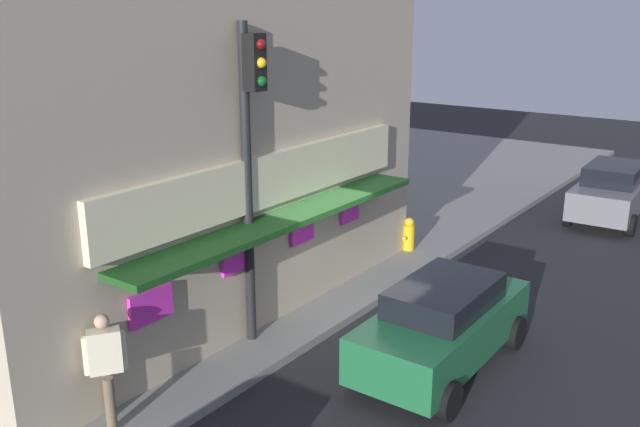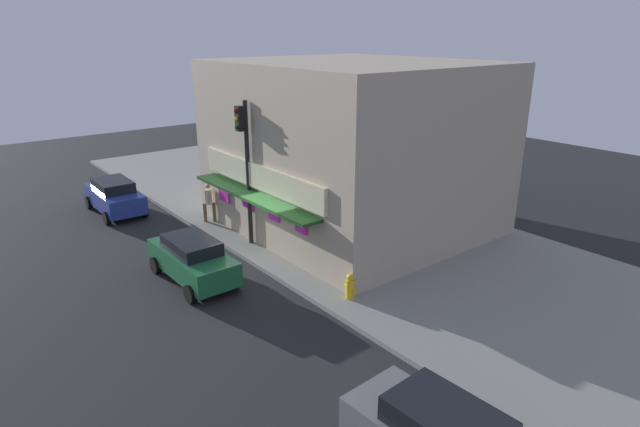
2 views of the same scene
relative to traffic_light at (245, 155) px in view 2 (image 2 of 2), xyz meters
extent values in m
plane|color=#232326|center=(1.84, -0.89, -3.88)|extent=(63.06, 63.06, 0.00)
cube|color=gray|center=(1.84, 4.63, -3.79)|extent=(42.04, 11.03, 0.17)
cube|color=tan|center=(0.74, 4.96, -0.13)|extent=(10.82, 9.47, 7.16)
cube|color=beige|center=(0.74, 0.15, -0.75)|extent=(8.22, 0.16, 0.98)
cube|color=#194719|center=(0.74, -0.20, -1.46)|extent=(7.79, 0.90, 0.12)
cube|color=#E533CC|center=(-2.28, 0.17, -2.24)|extent=(0.85, 0.08, 0.55)
cube|color=#E533CC|center=(-0.24, 0.17, -2.06)|extent=(0.80, 0.08, 0.46)
cube|color=#E533CC|center=(1.68, 0.17, -2.02)|extent=(0.71, 0.08, 0.50)
cube|color=#E533CC|center=(3.42, 0.17, -2.05)|extent=(0.65, 0.08, 0.41)
cylinder|color=black|center=(0.00, 0.10, -0.79)|extent=(0.18, 0.18, 5.84)
cube|color=black|center=(0.00, -0.15, 1.46)|extent=(0.32, 0.28, 0.95)
sphere|color=maroon|center=(0.00, -0.30, 1.76)|extent=(0.18, 0.18, 0.18)
sphere|color=yellow|center=(0.00, -0.30, 1.46)|extent=(0.18, 0.18, 0.18)
sphere|color=#0F4C19|center=(0.00, -0.30, 1.16)|extent=(0.18, 0.18, 0.18)
cylinder|color=gold|center=(6.15, 0.12, -3.38)|extent=(0.29, 0.29, 0.66)
sphere|color=gold|center=(6.15, 0.12, -2.97)|extent=(0.24, 0.24, 0.24)
cylinder|color=gold|center=(5.95, 0.12, -3.35)|extent=(0.12, 0.10, 0.10)
cylinder|color=gold|center=(6.36, 0.12, -3.35)|extent=(0.12, 0.10, 0.10)
cylinder|color=#2D2D2D|center=(2.91, 0.52, -3.24)|extent=(0.49, 0.49, 0.93)
cylinder|color=brown|center=(-3.25, 0.12, -3.27)|extent=(0.22, 0.22, 0.88)
cylinder|color=brown|center=(-3.48, -0.23, -3.27)|extent=(0.22, 0.22, 0.88)
cube|color=beige|center=(-3.36, -0.06, -2.50)|extent=(0.53, 0.47, 0.67)
sphere|color=tan|center=(-3.36, -0.06, -2.02)|extent=(0.22, 0.22, 0.22)
cylinder|color=beige|center=(-3.58, 0.09, -2.53)|extent=(0.14, 0.14, 0.60)
cylinder|color=beige|center=(-3.15, -0.20, -2.53)|extent=(0.14, 0.14, 0.60)
cylinder|color=gray|center=(-1.46, 0.94, -3.51)|extent=(0.45, 0.45, 0.40)
sphere|color=#2D7A33|center=(-1.46, 0.94, -3.01)|extent=(0.71, 0.71, 0.71)
cube|color=navy|center=(-7.82, -2.88, -3.14)|extent=(4.24, 1.80, 0.84)
cube|color=black|center=(-7.82, -2.88, -2.47)|extent=(2.30, 1.50, 0.49)
cylinder|color=black|center=(-6.34, -2.02, -3.56)|extent=(0.64, 0.23, 0.64)
cylinder|color=black|center=(-6.35, -3.78, -3.56)|extent=(0.64, 0.23, 0.64)
cylinder|color=black|center=(-9.29, -1.99, -3.56)|extent=(0.64, 0.23, 0.64)
cylinder|color=black|center=(-9.31, -3.75, -3.56)|extent=(0.64, 0.23, 0.64)
cube|color=black|center=(12.71, -3.24, -2.44)|extent=(2.33, 1.55, 0.54)
cylinder|color=black|center=(11.20, -2.44, -3.56)|extent=(0.65, 0.25, 0.64)
cube|color=#1E6038|center=(1.43, -3.18, -3.14)|extent=(4.13, 1.68, 0.83)
cube|color=black|center=(1.43, -3.18, -2.49)|extent=(2.23, 1.40, 0.46)
cylinder|color=black|center=(2.87, -2.34, -3.56)|extent=(0.64, 0.22, 0.64)
cylinder|color=black|center=(2.88, -3.99, -3.56)|extent=(0.64, 0.22, 0.64)
cylinder|color=black|center=(-0.01, -2.36, -3.56)|extent=(0.64, 0.22, 0.64)
cylinder|color=black|center=(0.00, -4.01, -3.56)|extent=(0.64, 0.22, 0.64)
camera|label=1|loc=(-8.79, -7.95, 2.33)|focal=38.47mm
camera|label=2|loc=(17.57, -10.23, 4.64)|focal=29.39mm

